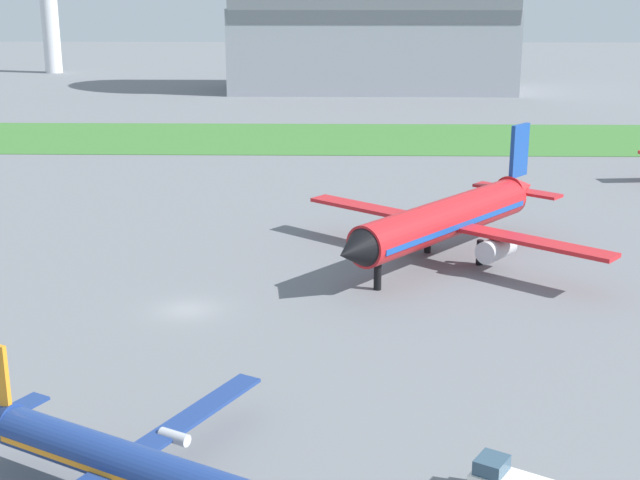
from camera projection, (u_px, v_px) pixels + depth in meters
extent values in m
plane|color=slate|center=(188.00, 310.00, 64.50)|extent=(600.00, 600.00, 0.00)
cube|color=#3D7533|center=(267.00, 138.00, 135.37)|extent=(360.00, 28.00, 0.08)
cylinder|color=navy|center=(122.00, 462.00, 39.49)|extent=(13.33, 8.42, 1.96)
cube|color=orange|center=(123.00, 465.00, 39.53)|extent=(12.66, 8.08, 0.27)
cube|color=navy|center=(190.00, 418.00, 44.26)|extent=(6.32, 10.13, 0.20)
cylinder|color=#B7BABF|center=(174.00, 437.00, 42.39)|extent=(1.68, 1.30, 0.63)
cube|color=navy|center=(21.00, 406.00, 44.29)|extent=(2.34, 2.97, 0.16)
cylinder|color=black|center=(137.00, 470.00, 42.04)|extent=(0.35, 0.35, 1.37)
cylinder|color=red|center=(445.00, 219.00, 74.33)|extent=(16.64, 19.05, 3.36)
cone|color=black|center=(353.00, 251.00, 65.47)|extent=(4.48, 4.45, 3.29)
cone|color=red|center=(520.00, 188.00, 83.50)|extent=(5.06, 5.22, 3.02)
cube|color=#19479E|center=(444.00, 222.00, 74.40)|extent=(15.91, 18.15, 0.47)
cube|color=red|center=(526.00, 240.00, 70.32)|extent=(12.63, 11.02, 0.34)
cube|color=red|center=(379.00, 210.00, 79.55)|extent=(12.63, 11.02, 0.34)
cylinder|color=#B7BABF|center=(496.00, 249.00, 72.32)|extent=(3.76, 4.00, 1.85)
cylinder|color=#B7BABF|center=(403.00, 228.00, 78.22)|extent=(3.76, 4.00, 1.85)
cube|color=#19479E|center=(519.00, 151.00, 82.03)|extent=(2.07, 2.37, 4.89)
cube|color=red|center=(538.00, 194.00, 81.74)|extent=(4.46, 4.14, 0.27)
cube|color=red|center=(497.00, 187.00, 84.43)|extent=(4.46, 4.14, 0.27)
cylinder|color=black|center=(378.00, 276.00, 68.46)|extent=(0.60, 0.60, 2.14)
cylinder|color=black|center=(480.00, 252.00, 74.54)|extent=(0.60, 0.60, 2.14)
cylinder|color=black|center=(428.00, 241.00, 77.86)|extent=(0.60, 0.60, 2.14)
cube|color=#334C60|center=(492.00, 465.00, 40.73)|extent=(1.90, 1.97, 0.70)
cylinder|color=black|center=(493.00, 478.00, 41.93)|extent=(0.73, 0.58, 0.70)
cube|color=#9399A3|center=(371.00, 49.00, 193.12)|extent=(60.58, 24.79, 17.70)
cylinder|color=silver|center=(50.00, 14.00, 229.23)|extent=(4.40, 4.40, 29.79)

